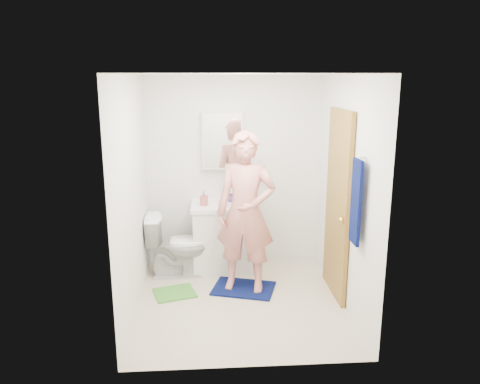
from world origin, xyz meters
name	(u,v)px	position (x,y,z in m)	size (l,w,h in m)	color
floor	(241,301)	(0.00, 0.00, -0.01)	(2.20, 2.40, 0.02)	beige
ceiling	(241,73)	(0.00, 0.00, 2.41)	(2.20, 2.40, 0.02)	white
wall_back	(234,171)	(0.00, 1.21, 1.20)	(2.20, 0.02, 2.40)	white
wall_front	(251,232)	(0.00, -1.21, 1.20)	(2.20, 0.02, 2.40)	white
wall_left	(132,196)	(-1.11, 0.00, 1.20)	(0.02, 2.40, 2.40)	white
wall_right	(346,192)	(1.11, 0.00, 1.20)	(0.02, 2.40, 2.40)	white
vanity_cabinet	(224,238)	(-0.15, 0.91, 0.40)	(0.75, 0.55, 0.80)	white
countertop	(223,206)	(-0.15, 0.91, 0.83)	(0.79, 0.59, 0.05)	white
sink_basin	(223,204)	(-0.15, 0.91, 0.84)	(0.40, 0.40, 0.03)	white
faucet	(223,195)	(-0.15, 1.09, 0.91)	(0.03, 0.03, 0.12)	silver
medicine_cabinet	(222,141)	(-0.15, 1.14, 1.60)	(0.50, 0.12, 0.70)	white
mirror_panel	(222,141)	(-0.15, 1.08, 1.60)	(0.46, 0.01, 0.66)	white
door	(338,205)	(1.07, 0.15, 1.02)	(0.05, 0.80, 2.05)	olive
door_knob	(342,220)	(1.03, -0.17, 0.95)	(0.07, 0.07, 0.07)	gold
towel	(356,202)	(1.03, -0.57, 1.25)	(0.03, 0.24, 0.80)	#071149
towel_hook	(363,157)	(1.07, -0.57, 1.67)	(0.02, 0.02, 0.06)	silver
toilet	(178,245)	(-0.71, 0.75, 0.38)	(0.43, 0.75, 0.77)	white
bath_mat	(244,288)	(0.05, 0.28, 0.01)	(0.68, 0.49, 0.02)	#071149
green_rug	(175,293)	(-0.73, 0.22, 0.01)	(0.44, 0.37, 0.02)	green
soap_dispenser	(204,198)	(-0.39, 0.86, 0.94)	(0.08, 0.08, 0.18)	#AF5452
toothbrush_cup	(231,198)	(-0.05, 1.00, 0.90)	(0.12, 0.12, 0.09)	#7D4393
man	(246,213)	(0.07, 0.27, 0.92)	(0.66, 0.43, 1.80)	tan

